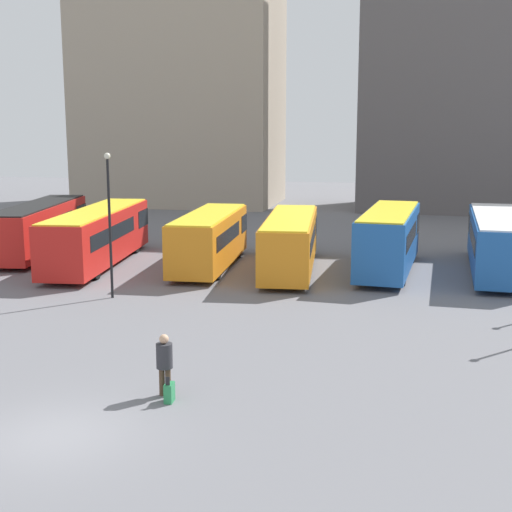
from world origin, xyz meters
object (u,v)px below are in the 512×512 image
(bus_3, at_px, (290,241))
(traveler, at_px, (164,359))
(bus_2, at_px, (210,238))
(bus_5, at_px, (497,241))
(bus_4, at_px, (389,239))
(lamp_post_1, at_px, (109,215))
(bus_0, at_px, (40,226))
(bus_1, at_px, (98,235))
(suitcase, at_px, (169,392))

(bus_3, height_order, traveler, bus_3)
(bus_2, height_order, bus_5, bus_5)
(bus_4, height_order, lamp_post_1, lamp_post_1)
(bus_2, bearing_deg, bus_0, 76.79)
(bus_3, distance_m, bus_4, 5.21)
(bus_1, relative_size, lamp_post_1, 1.91)
(bus_4, height_order, bus_5, bus_4)
(bus_2, distance_m, bus_3, 4.44)
(bus_2, relative_size, traveler, 5.38)
(bus_0, distance_m, bus_5, 26.36)
(bus_5, distance_m, traveler, 23.16)
(bus_0, bearing_deg, lamp_post_1, -147.28)
(bus_3, xyz_separation_m, bus_4, (5.15, 0.74, 0.18))
(suitcase, bearing_deg, bus_2, 8.77)
(traveler, xyz_separation_m, suitcase, (0.28, -0.44, -0.81))
(suitcase, bearing_deg, bus_0, 32.88)
(bus_4, distance_m, traveler, 20.02)
(suitcase, relative_size, lamp_post_1, 0.12)
(bus_0, distance_m, bus_3, 15.76)
(bus_0, height_order, bus_3, bus_0)
(bus_2, bearing_deg, bus_4, -88.66)
(bus_2, xyz_separation_m, bus_3, (4.44, 0.04, -0.02))
(bus_1, bearing_deg, lamp_post_1, -157.86)
(bus_3, bearing_deg, bus_4, -87.32)
(bus_5, height_order, traveler, bus_5)
(bus_3, relative_size, bus_5, 0.94)
(bus_5, relative_size, suitcase, 14.80)
(traveler, bearing_deg, bus_2, 8.22)
(traveler, height_order, suitcase, traveler)
(bus_2, xyz_separation_m, traveler, (3.81, -18.37, -0.53))
(bus_5, bearing_deg, lamp_post_1, 120.99)
(bus_5, relative_size, traveler, 6.40)
(bus_0, height_order, bus_2, bus_0)
(suitcase, bearing_deg, bus_5, -31.73)
(bus_3, bearing_deg, suitcase, 173.46)
(bus_3, height_order, suitcase, bus_3)
(bus_5, bearing_deg, bus_4, 103.13)
(bus_2, relative_size, lamp_post_1, 1.52)
(bus_2, relative_size, bus_4, 0.98)
(bus_2, bearing_deg, suitcase, -171.06)
(bus_3, bearing_deg, bus_0, 77.57)
(bus_5, bearing_deg, bus_3, 102.02)
(bus_5, height_order, suitcase, bus_5)
(bus_4, bearing_deg, bus_2, 99.06)
(bus_3, distance_m, bus_5, 10.86)
(lamp_post_1, bearing_deg, traveler, -59.78)
(bus_5, distance_m, suitcase, 23.44)
(bus_1, relative_size, bus_5, 1.05)
(bus_1, distance_m, bus_2, 6.31)
(lamp_post_1, bearing_deg, bus_0, 132.37)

